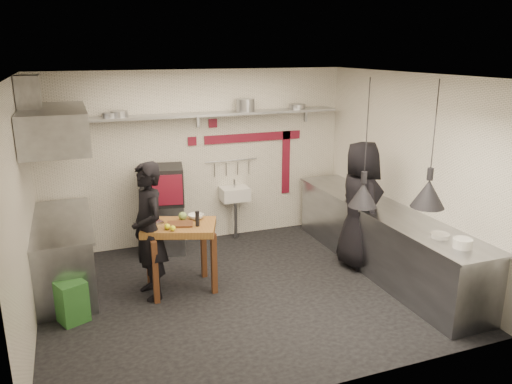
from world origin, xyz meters
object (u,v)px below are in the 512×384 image
object	(u,v)px
combi_oven	(162,185)
prep_table	(181,257)
oven_stand	(163,227)
green_bin	(72,301)
chef_left	(149,231)
chef_right	(360,205)

from	to	relation	value
combi_oven	prep_table	size ratio (longest dim) A/B	0.70
oven_stand	combi_oven	distance (m)	0.69
green_bin	chef_left	size ratio (longest dim) A/B	0.28
oven_stand	chef_left	size ratio (longest dim) A/B	0.45
chef_right	combi_oven	bearing A→B (deg)	63.81
green_bin	prep_table	bearing A→B (deg)	14.15
green_bin	combi_oven	bearing A→B (deg)	50.57
prep_table	chef_left	distance (m)	0.59
chef_right	prep_table	bearing A→B (deg)	91.24
oven_stand	chef_left	xyz separation A→B (m)	(-0.42, -1.44, 0.49)
combi_oven	chef_left	xyz separation A→B (m)	(-0.44, -1.41, -0.20)
combi_oven	chef_right	world-z (taller)	chef_right
prep_table	green_bin	bearing A→B (deg)	-146.51
oven_stand	prep_table	xyz separation A→B (m)	(-0.02, -1.41, 0.06)
prep_table	oven_stand	bearing A→B (deg)	108.44
combi_oven	green_bin	distance (m)	2.39
green_bin	prep_table	size ratio (longest dim) A/B	0.54
chef_left	chef_right	size ratio (longest dim) A/B	0.95
combi_oven	green_bin	world-z (taller)	combi_oven
prep_table	chef_right	distance (m)	2.66
chef_left	chef_right	xyz separation A→B (m)	(3.01, -0.12, 0.04)
oven_stand	green_bin	size ratio (longest dim) A/B	1.60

